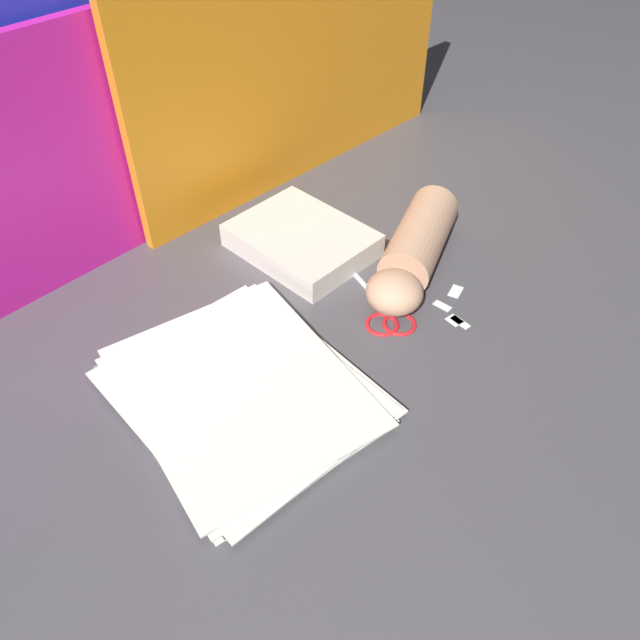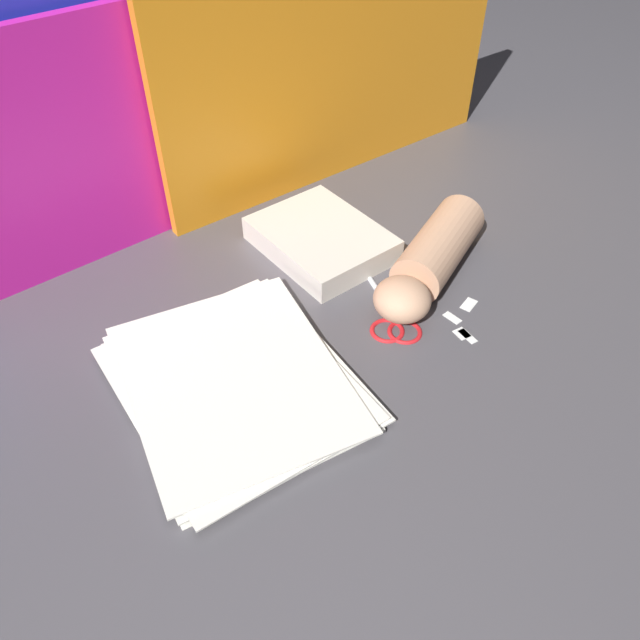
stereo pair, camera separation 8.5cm
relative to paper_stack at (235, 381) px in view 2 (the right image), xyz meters
name	(u,v)px [view 2 (the right image)]	position (x,y,z in m)	size (l,w,h in m)	color
ground_plane	(324,349)	(0.14, 0.00, -0.01)	(6.00, 6.00, 0.00)	#4C494F
backdrop_panel_center	(183,116)	(0.12, 0.41, 0.18)	(0.81, 0.13, 0.38)	#D81E9E
backdrop_panel_right	(340,58)	(0.42, 0.41, 0.21)	(0.73, 0.09, 0.44)	orange
paper_stack	(235,381)	(0.00, 0.00, 0.00)	(0.30, 0.36, 0.02)	white
book_closed	(321,240)	(0.26, 0.20, 0.01)	(0.20, 0.24, 0.04)	silver
scissors	(396,317)	(0.26, -0.01, 0.00)	(0.17, 0.18, 0.01)	silver
hand_forearm	(430,259)	(0.36, 0.04, 0.03)	(0.29, 0.21, 0.08)	tan
paper_scrap_near	(452,318)	(0.34, -0.05, -0.01)	(0.02, 0.03, 0.00)	white
paper_scrap_mid	(468,336)	(0.33, -0.09, -0.01)	(0.01, 0.03, 0.00)	white
paper_scrap_far	(462,333)	(0.33, -0.08, -0.01)	(0.02, 0.02, 0.00)	white
paper_scrap_side	(469,304)	(0.38, -0.04, -0.01)	(0.03, 0.03, 0.00)	white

